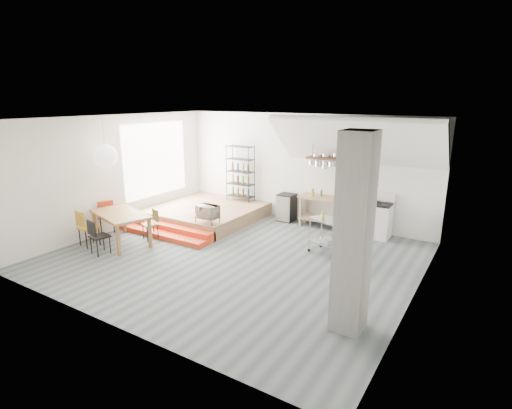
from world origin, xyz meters
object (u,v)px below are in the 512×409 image
Objects in this scene: stove at (379,220)px; rolling_cart at (329,232)px; dining_table at (120,216)px; mini_fridge at (287,207)px.

stove is 1.19× the size of rolling_cart.
mini_fridge is at bearing 73.09° from dining_table.
stove is at bearing -0.90° from mini_fridge.
rolling_cart is 2.86m from mini_fridge.
mini_fridge is (-2.81, 0.04, -0.07)m from stove.
rolling_cart is 1.19× the size of mini_fridge.
dining_table is at bearing -123.74° from mini_fridge.
stove reaches higher than dining_table.
rolling_cart is at bearing -41.95° from mini_fridge.
dining_table is 4.82m from mini_fridge.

